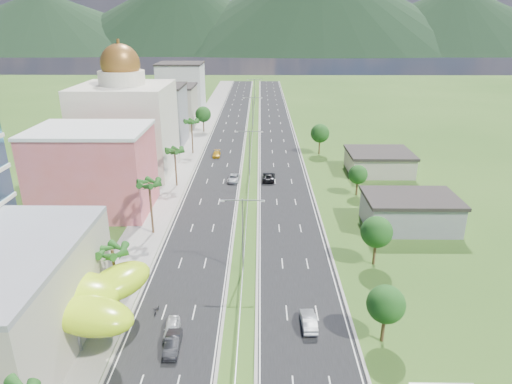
{
  "coord_description": "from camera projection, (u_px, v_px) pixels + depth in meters",
  "views": [
    {
      "loc": [
        2.35,
        -46.74,
        33.62
      ],
      "look_at": [
        1.71,
        23.11,
        7.0
      ],
      "focal_mm": 32.0,
      "sensor_mm": 36.0,
      "label": 1
    }
  ],
  "objects": [
    {
      "name": "car_silver_right",
      "position": [
        309.0,
        321.0,
        52.92
      ],
      "size": [
        1.79,
        4.72,
        1.54
      ],
      "primitive_type": "imported",
      "rotation": [
        0.0,
        0.0,
        3.18
      ],
      "color": "#A6A9AE",
      "rests_on": "road_right"
    },
    {
      "name": "car_dark_far_right",
      "position": [
        269.0,
        177.0,
        100.91
      ],
      "size": [
        2.97,
        6.03,
        1.65
      ],
      "primitive_type": "imported",
      "rotation": [
        0.0,
        0.0,
        3.1
      ],
      "color": "black",
      "rests_on": "road_right"
    },
    {
      "name": "ground",
      "position": [
        240.0,
        313.0,
        55.67
      ],
      "size": [
        500.0,
        500.0,
        0.0
      ],
      "primitive_type": "plane",
      "color": "#2D5119",
      "rests_on": "ground"
    },
    {
      "name": "leafy_tree_rb",
      "position": [
        377.0,
        232.0,
        64.88
      ],
      "size": [
        4.55,
        4.55,
        7.47
      ],
      "color": "#47301C",
      "rests_on": "ground"
    },
    {
      "name": "midrise_grey",
      "position": [
        156.0,
        116.0,
        127.81
      ],
      "size": [
        16.0,
        15.0,
        16.0
      ],
      "primitive_type": "cube",
      "color": "gray",
      "rests_on": "ground"
    },
    {
      "name": "streetlight_median_b",
      "position": [
        243.0,
        228.0,
        62.61
      ],
      "size": [
        6.04,
        0.25,
        11.0
      ],
      "color": "gray",
      "rests_on": "ground"
    },
    {
      "name": "palm_tree_d",
      "position": [
        175.0,
        152.0,
        95.17
      ],
      "size": [
        3.6,
        3.6,
        8.6
      ],
      "color": "#47301C",
      "rests_on": "ground"
    },
    {
      "name": "motorcycle",
      "position": [
        156.0,
        309.0,
        55.36
      ],
      "size": [
        0.68,
        1.91,
        1.2
      ],
      "primitive_type": "imported",
      "rotation": [
        0.0,
        0.0,
        -0.06
      ],
      "color": "black",
      "rests_on": "road_left"
    },
    {
      "name": "car_dark_left",
      "position": [
        173.0,
        344.0,
        49.17
      ],
      "size": [
        1.7,
        4.59,
        1.5
      ],
      "primitive_type": "imported",
      "rotation": [
        0.0,
        0.0,
        0.02
      ],
      "color": "black",
      "rests_on": "road_left"
    },
    {
      "name": "car_white_near_left",
      "position": [
        172.0,
        328.0,
        51.76
      ],
      "size": [
        1.85,
        4.15,
        1.39
      ],
      "primitive_type": "imported",
      "rotation": [
        0.0,
        0.0,
        0.05
      ],
      "color": "silver",
      "rests_on": "road_left"
    },
    {
      "name": "leafy_tree_rc",
      "position": [
        358.0,
        175.0,
        91.3
      ],
      "size": [
        3.85,
        3.85,
        6.33
      ],
      "color": "#47301C",
      "rests_on": "ground"
    },
    {
      "name": "leafy_tree_ra",
      "position": [
        386.0,
        304.0,
        49.16
      ],
      "size": [
        4.2,
        4.2,
        6.9
      ],
      "color": "#47301C",
      "rests_on": "ground"
    },
    {
      "name": "lime_canopy",
      "position": [
        57.0,
        296.0,
        50.32
      ],
      "size": [
        18.0,
        15.0,
        7.4
      ],
      "color": "#B6E616",
      "rests_on": "ground"
    },
    {
      "name": "car_yellow_far_left",
      "position": [
        217.0,
        154.0,
        118.29
      ],
      "size": [
        1.97,
        4.72,
        1.36
      ],
      "primitive_type": "imported",
      "rotation": [
        0.0,
        0.0,
        0.01
      ],
      "color": "gold",
      "rests_on": "road_left"
    },
    {
      "name": "pink_shophouse",
      "position": [
        94.0,
        172.0,
        83.14
      ],
      "size": [
        20.0,
        15.0,
        15.0
      ],
      "primitive_type": "cube",
      "color": "#D15956",
      "rests_on": "ground"
    },
    {
      "name": "median_guardrail",
      "position": [
        251.0,
        150.0,
        122.72
      ],
      "size": [
        0.1,
        216.06,
        0.76
      ],
      "color": "gray",
      "rests_on": "ground"
    },
    {
      "name": "leafy_tree_lfar",
      "position": [
        203.0,
        114.0,
        142.58
      ],
      "size": [
        4.9,
        4.9,
        8.05
      ],
      "color": "#47301C",
      "rests_on": "ground"
    },
    {
      "name": "streetlight_median_c",
      "position": [
        249.0,
        149.0,
        99.99
      ],
      "size": [
        6.04,
        0.25,
        11.0
      ],
      "color": "gray",
      "rests_on": "ground"
    },
    {
      "name": "streetlight_median_d",
      "position": [
        253.0,
        111.0,
        142.03
      ],
      "size": [
        6.04,
        0.25,
        11.0
      ],
      "color": "gray",
      "rests_on": "ground"
    },
    {
      "name": "mountain_ridge",
      "position": [
        316.0,
        53.0,
        475.63
      ],
      "size": [
        860.0,
        140.0,
        90.0
      ],
      "primitive_type": null,
      "color": "black",
      "rests_on": "ground"
    },
    {
      "name": "midrise_white",
      "position": [
        181.0,
        89.0,
        169.5
      ],
      "size": [
        16.0,
        15.0,
        18.0
      ],
      "primitive_type": "cube",
      "color": "silver",
      "rests_on": "ground"
    },
    {
      "name": "palm_tree_e",
      "position": [
        191.0,
        123.0,
        118.25
      ],
      "size": [
        3.6,
        3.6,
        9.4
      ],
      "color": "#47301C",
      "rests_on": "ground"
    },
    {
      "name": "midrise_beige",
      "position": [
        170.0,
        107.0,
        148.9
      ],
      "size": [
        16.0,
        15.0,
        13.0
      ],
      "primitive_type": "cube",
      "color": "#B2A692",
      "rests_on": "ground"
    },
    {
      "name": "palm_tree_c",
      "position": [
        149.0,
        185.0,
        73.33
      ],
      "size": [
        3.6,
        3.6,
        9.6
      ],
      "color": "#47301C",
      "rests_on": "ground"
    },
    {
      "name": "palm_tree_b",
      "position": [
        112.0,
        253.0,
        55.16
      ],
      "size": [
        3.6,
        3.6,
        8.1
      ],
      "color": "#47301C",
      "rests_on": "ground"
    },
    {
      "name": "leafy_tree_rd",
      "position": [
        320.0,
        133.0,
        118.94
      ],
      "size": [
        4.9,
        4.9,
        8.05
      ],
      "color": "#47301C",
      "rests_on": "ground"
    },
    {
      "name": "streetlight_median_e",
      "position": [
        254.0,
        90.0,
        184.08
      ],
      "size": [
        6.04,
        0.25,
        11.0
      ],
      "color": "gray",
      "rests_on": "ground"
    },
    {
      "name": "shed_near",
      "position": [
        410.0,
        213.0,
        77.9
      ],
      "size": [
        15.0,
        10.0,
        5.0
      ],
      "primitive_type": "cube",
      "color": "gray",
      "rests_on": "ground"
    },
    {
      "name": "road_left",
      "position": [
        228.0,
        136.0,
        139.82
      ],
      "size": [
        11.0,
        260.0,
        0.04
      ],
      "primitive_type": "cube",
      "color": "black",
      "rests_on": "ground"
    },
    {
      "name": "domed_building",
      "position": [
        126.0,
        124.0,
        103.26
      ],
      "size": [
        20.0,
        20.0,
        28.7
      ],
      "color": "beige",
      "rests_on": "ground"
    },
    {
      "name": "shed_far",
      "position": [
        379.0,
        163.0,
        106.02
      ],
      "size": [
        14.0,
        12.0,
        4.4
      ],
      "primitive_type": "cube",
      "color": "#B2A692",
      "rests_on": "ground"
    },
    {
      "name": "sidewalk_left",
      "position": [
        197.0,
        135.0,
        139.89
      ],
      "size": [
        7.0,
        260.0,
        0.12
      ],
      "primitive_type": "cube",
      "color": "gray",
      "rests_on": "ground"
    },
    {
      "name": "car_silver_mid_left",
      "position": [
        234.0,
        178.0,
        100.25
      ],
      "size": [
        2.84,
        5.37,
        1.44
      ],
      "primitive_type": "imported",
      "rotation": [
        0.0,
        0.0,
        -0.09
      ],
      "color": "#ACAFB4",
      "rests_on": "road_left"
    },
    {
      "name": "road_right",
      "position": [
        277.0,
        136.0,
        139.69
      ],
      "size": [
        11.0,
        260.0,
        0.04
      ],
      "primitive_type": "cube",
      "color": "black",
      "rests_on": "ground"
    }
  ]
}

